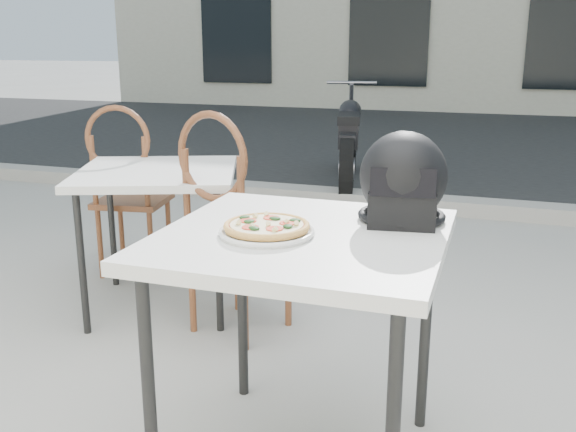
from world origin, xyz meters
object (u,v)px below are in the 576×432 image
(cafe_chair_main, at_px, (228,214))
(motorcycle, at_px, (349,141))
(pizza, at_px, (267,226))
(cafe_chair_side, at_px, (127,182))
(plate, at_px, (267,232))
(cafe_table_side, at_px, (157,182))
(cafe_table_main, at_px, (302,255))
(helmet, at_px, (403,182))

(cafe_chair_main, distance_m, motorcycle, 3.46)
(pizza, height_order, cafe_chair_side, cafe_chair_side)
(plate, xyz_separation_m, cafe_chair_main, (-0.52, 0.89, -0.21))
(pizza, xyz_separation_m, cafe_table_side, (-1.00, 1.09, -0.16))
(plate, bearing_deg, cafe_table_main, 32.73)
(pizza, bearing_deg, helmet, 39.01)
(pizza, relative_size, motorcycle, 0.16)
(cafe_table_main, relative_size, pizza, 2.77)
(cafe_table_main, bearing_deg, plate, -147.27)
(pizza, xyz_separation_m, helmet, (0.35, 0.29, 0.10))
(cafe_chair_side, xyz_separation_m, motorcycle, (0.64, 2.89, -0.14))
(plate, height_order, cafe_chair_side, cafe_chair_side)
(cafe_chair_side, bearing_deg, helmet, 136.70)
(cafe_table_main, relative_size, plate, 2.33)
(cafe_chair_main, bearing_deg, helmet, 163.42)
(plate, distance_m, motorcycle, 4.43)
(motorcycle, bearing_deg, cafe_table_side, -105.99)
(helmet, xyz_separation_m, cafe_table_side, (-1.36, 0.80, -0.26))
(cafe_table_side, xyz_separation_m, cafe_chair_side, (-0.41, 0.36, -0.10))
(plate, distance_m, cafe_table_side, 1.49)
(cafe_table_main, distance_m, cafe_table_side, 1.51)
(cafe_chair_main, bearing_deg, cafe_chair_side, -14.24)
(pizza, relative_size, cafe_chair_main, 0.28)
(cafe_table_side, xyz_separation_m, motorcycle, (0.23, 3.25, -0.24))
(cafe_table_side, height_order, cafe_chair_side, cafe_chair_side)
(cafe_table_main, distance_m, cafe_chair_side, 2.06)
(plate, relative_size, cafe_chair_main, 0.34)
(cafe_chair_main, bearing_deg, pizza, 138.37)
(plate, xyz_separation_m, helmet, (0.35, 0.29, 0.12))
(plate, relative_size, cafe_table_side, 0.36)
(plate, relative_size, motorcycle, 0.19)
(pizza, distance_m, cafe_chair_side, 2.04)
(cafe_table_main, distance_m, plate, 0.14)
(plate, height_order, cafe_chair_main, cafe_chair_main)
(cafe_chair_main, distance_m, cafe_table_side, 0.52)
(cafe_chair_main, bearing_deg, plate, 138.37)
(plate, xyz_separation_m, pizza, (0.00, 0.00, 0.02))
(helmet, bearing_deg, cafe_table_side, 141.03)
(cafe_table_side, bearing_deg, cafe_chair_main, -22.70)
(plate, relative_size, cafe_chair_side, 0.36)
(helmet, bearing_deg, cafe_table_main, -147.28)
(cafe_chair_main, height_order, motorcycle, cafe_chair_main)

